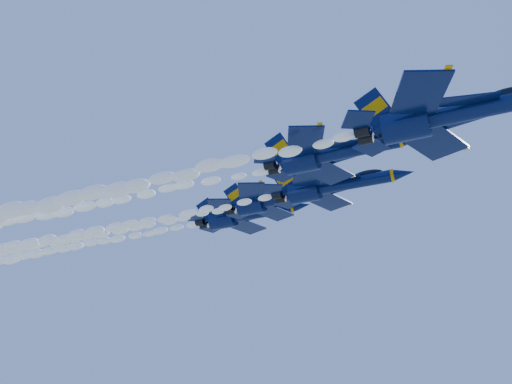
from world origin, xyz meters
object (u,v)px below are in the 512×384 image
at_px(jet_lead, 450,114).
at_px(jet_second, 332,154).
at_px(jet_third, 332,186).
at_px(jet_fourth, 274,200).
at_px(jet_fifth, 245,215).

xyz_separation_m(jet_lead, jet_second, (-12.13, 4.39, 0.96)).
relative_size(jet_third, jet_fourth, 1.01).
distance_m(jet_third, jet_fourth, 12.00).
bearing_deg(jet_second, jet_fourth, 128.40).
height_order(jet_third, jet_fifth, jet_fifth).
bearing_deg(jet_fourth, jet_second, -51.60).
relative_size(jet_lead, jet_second, 1.16).
bearing_deg(jet_third, jet_fifth, 142.54).
xyz_separation_m(jet_lead, jet_fifth, (-33.14, 28.50, 7.01)).
bearing_deg(jet_third, jet_lead, -44.18).
bearing_deg(jet_fifth, jet_third, -37.46).
xyz_separation_m(jet_second, jet_third, (-2.99, 10.30, 1.46)).
xyz_separation_m(jet_lead, jet_fourth, (-25.14, 20.81, 4.87)).
relative_size(jet_lead, jet_third, 1.12).
distance_m(jet_lead, jet_fourth, 33.00).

